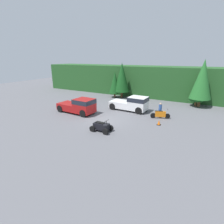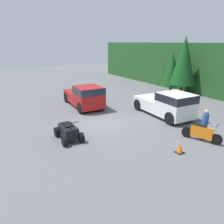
{
  "view_description": "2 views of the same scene",
  "coord_description": "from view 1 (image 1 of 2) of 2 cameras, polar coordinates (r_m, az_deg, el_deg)",
  "views": [
    {
      "loc": [
        9.73,
        -16.16,
        6.95
      ],
      "look_at": [
        0.58,
        0.55,
        0.95
      ],
      "focal_mm": 28.0,
      "sensor_mm": 36.0,
      "label": 1
    },
    {
      "loc": [
        12.69,
        -6.58,
        5.48
      ],
      "look_at": [
        0.58,
        0.55,
        0.95
      ],
      "focal_mm": 35.0,
      "sensor_mm": 36.0,
      "label": 2
    }
  ],
  "objects": [
    {
      "name": "tree_mid_right",
      "position": [
        28.19,
        26.19,
        7.04
      ],
      "size": [
        2.02,
        2.02,
        4.6
      ],
      "color": "brown",
      "rests_on": "ground_plane"
    },
    {
      "name": "tree_left",
      "position": [
        31.25,
        0.94,
        9.57
      ],
      "size": [
        1.98,
        1.98,
        4.51
      ],
      "color": "brown",
      "rests_on": "ground_plane"
    },
    {
      "name": "hillside_backdrop",
      "position": [
        33.87,
        11.94,
        9.89
      ],
      "size": [
        44.0,
        6.0,
        5.39
      ],
      "color": "#235123",
      "rests_on": "ground_plane"
    },
    {
      "name": "ground_plane",
      "position": [
        20.1,
        -2.21,
        -2.75
      ],
      "size": [
        80.0,
        80.0,
        0.0
      ],
      "primitive_type": "plane",
      "color": "#5B5B60"
    },
    {
      "name": "pickup_truck_second",
      "position": [
        23.61,
        6.59,
        2.88
      ],
      "size": [
        5.19,
        2.38,
        1.98
      ],
      "rotation": [
        0.0,
        0.0,
        -0.05
      ],
      "color": "white",
      "rests_on": "ground_plane"
    },
    {
      "name": "tree_mid_left",
      "position": [
        31.05,
        3.23,
        11.23
      ],
      "size": [
        2.68,
        2.68,
        6.09
      ],
      "color": "brown",
      "rests_on": "ground_plane"
    },
    {
      "name": "traffic_cone",
      "position": [
        19.37,
        15.08,
        -3.38
      ],
      "size": [
        0.42,
        0.42,
        0.55
      ],
      "color": "black",
      "rests_on": "ground_plane"
    },
    {
      "name": "rider_person",
      "position": [
        21.63,
        15.44,
        0.79
      ],
      "size": [
        0.48,
        0.48,
        1.79
      ],
      "rotation": [
        0.0,
        0.0,
        0.4
      ],
      "color": "black",
      "rests_on": "ground_plane"
    },
    {
      "name": "quad_atv",
      "position": [
        17.1,
        -3.47,
        -4.82
      ],
      "size": [
        2.07,
        1.22,
        1.2
      ],
      "rotation": [
        0.0,
        0.0,
        -0.01
      ],
      "color": "black",
      "rests_on": "ground_plane"
    },
    {
      "name": "pickup_truck_red",
      "position": [
        22.72,
        -10.64,
        2.11
      ],
      "size": [
        5.21,
        2.4,
        1.98
      ],
      "rotation": [
        0.0,
        0.0,
        -0.05
      ],
      "color": "maroon",
      "rests_on": "ground_plane"
    },
    {
      "name": "tree_right",
      "position": [
        27.93,
        27.41,
        9.41
      ],
      "size": [
        2.96,
        2.96,
        6.73
      ],
      "color": "brown",
      "rests_on": "ground_plane"
    },
    {
      "name": "dirt_bike",
      "position": [
        21.35,
        15.5,
        -0.83
      ],
      "size": [
        2.16,
        1.04,
        1.15
      ],
      "rotation": [
        0.0,
        0.0,
        0.38
      ],
      "color": "black",
      "rests_on": "ground_plane"
    }
  ]
}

